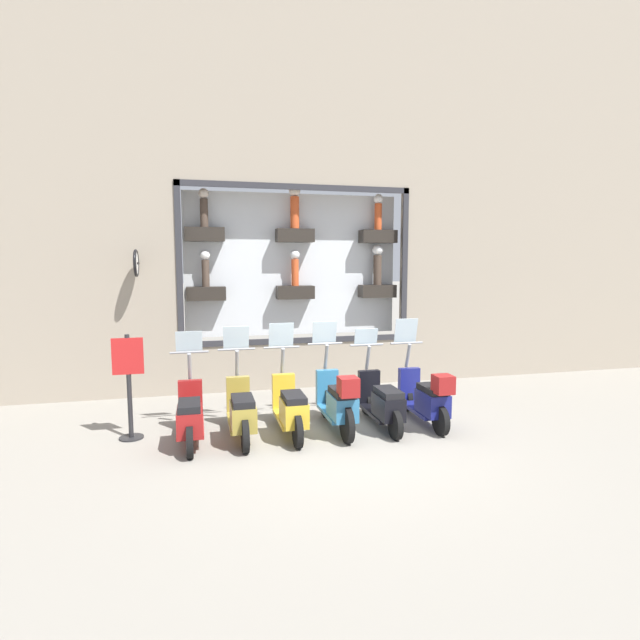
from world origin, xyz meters
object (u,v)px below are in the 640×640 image
(scooter_red_5, at_px, (190,416))
(scooter_navy_0, at_px, (427,398))
(scooter_olive_4, at_px, (241,412))
(shop_sign_post, at_px, (129,383))
(scooter_yellow_3, at_px, (290,408))
(scooter_teal_2, at_px, (338,402))
(scooter_black_1, at_px, (382,403))

(scooter_red_5, bearing_deg, scooter_navy_0, -90.92)
(scooter_navy_0, bearing_deg, scooter_olive_4, 88.77)
(scooter_red_5, height_order, shop_sign_post, shop_sign_post)
(scooter_yellow_3, distance_m, shop_sign_post, 2.46)
(scooter_teal_2, bearing_deg, scooter_red_5, 88.83)
(scooter_black_1, xyz_separation_m, scooter_olive_4, (0.01, 2.25, 0.01))
(scooter_teal_2, height_order, scooter_olive_4, scooter_teal_2)
(scooter_black_1, relative_size, scooter_teal_2, 0.99)
(scooter_yellow_3, distance_m, scooter_olive_4, 0.75)
(scooter_black_1, bearing_deg, shop_sign_post, 83.80)
(scooter_olive_4, distance_m, scooter_red_5, 0.75)
(scooter_black_1, xyz_separation_m, shop_sign_post, (0.42, 3.89, 0.45))
(scooter_teal_2, distance_m, scooter_olive_4, 1.50)
(scooter_navy_0, height_order, shop_sign_post, scooter_navy_0)
(scooter_teal_2, relative_size, scooter_yellow_3, 1.01)
(scooter_black_1, bearing_deg, scooter_olive_4, 89.86)
(scooter_olive_4, relative_size, shop_sign_post, 1.12)
(scooter_yellow_3, relative_size, shop_sign_post, 1.12)
(scooter_teal_2, xyz_separation_m, shop_sign_post, (0.47, 3.14, 0.37))
(shop_sign_post, bearing_deg, scooter_olive_4, -104.31)
(scooter_navy_0, distance_m, scooter_yellow_3, 2.26)
(scooter_teal_2, bearing_deg, scooter_navy_0, -90.53)
(scooter_teal_2, distance_m, scooter_yellow_3, 0.76)
(scooter_navy_0, height_order, scooter_black_1, scooter_navy_0)
(scooter_black_1, xyz_separation_m, scooter_teal_2, (-0.04, 0.75, 0.08))
(scooter_olive_4, height_order, shop_sign_post, scooter_olive_4)
(scooter_black_1, xyz_separation_m, scooter_yellow_3, (0.01, 1.50, 0.02))
(scooter_black_1, relative_size, scooter_olive_4, 1.00)
(scooter_black_1, height_order, scooter_teal_2, scooter_teal_2)
(scooter_navy_0, bearing_deg, scooter_teal_2, 89.47)
(scooter_navy_0, relative_size, shop_sign_post, 1.12)
(scooter_navy_0, height_order, scooter_teal_2, scooter_navy_0)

